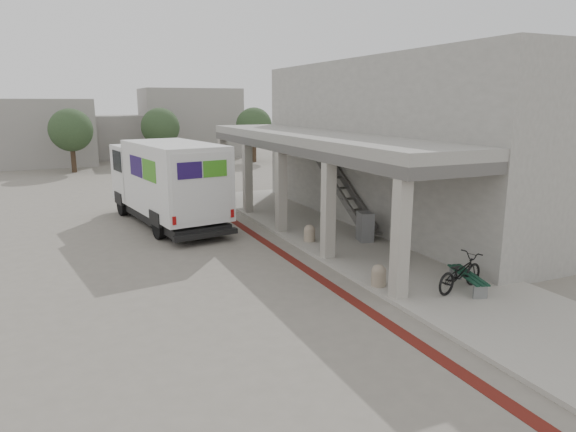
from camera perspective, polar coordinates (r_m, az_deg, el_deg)
name	(u,v)px	position (r m, az deg, el deg)	size (l,w,h in m)	color
ground	(276,273)	(16.26, -1.33, -6.30)	(120.00, 120.00, 0.00)	#6C665D
bike_lane_stripe	(280,252)	(18.38, -0.86, -4.04)	(0.35, 40.00, 0.01)	#541610
sidewalk	(383,256)	(18.08, 10.48, -4.35)	(4.40, 28.00, 0.12)	gray
transit_building	(381,146)	(22.70, 10.34, 7.67)	(7.60, 17.00, 7.00)	gray
distant_backdrop	(95,131)	(50.25, -20.69, 8.85)	(28.00, 10.00, 6.50)	gray
tree_left	(71,130)	(42.27, -22.98, 8.77)	(3.20, 3.20, 4.80)	#38281C
tree_mid	(160,127)	(44.96, -14.00, 9.55)	(3.20, 3.20, 4.80)	#38281C
tree_right	(254,126)	(46.09, -3.80, 9.95)	(3.20, 3.20, 4.80)	#38281C
fedex_truck	(166,181)	(22.87, -13.40, 3.85)	(3.86, 8.77, 3.62)	black
bench	(468,278)	(15.33, 19.32, -6.53)	(0.92, 1.86, 0.43)	gray
bollard_near	(379,275)	(14.92, 10.05, -6.49)	(0.42, 0.42, 0.63)	gray
bollard_far	(309,233)	(19.34, 2.40, -1.88)	(0.42, 0.42, 0.63)	gray
utility_cabinet	(365,227)	(19.51, 8.57, -1.17)	(0.50, 0.66, 1.10)	slate
bicycle_black	(460,273)	(15.08, 18.57, -5.99)	(0.68, 1.94, 1.02)	black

